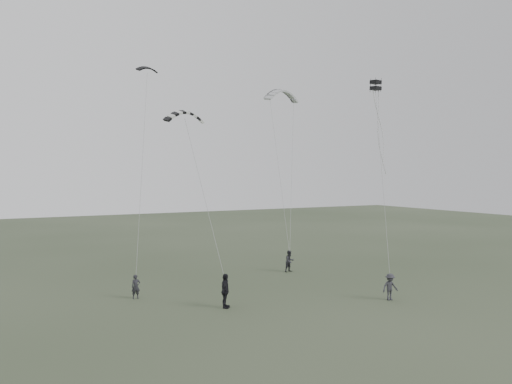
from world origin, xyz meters
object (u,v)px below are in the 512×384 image
flyer_center (225,291)px  flyer_far (390,287)px  flyer_left (136,287)px  flyer_right (290,261)px  kite_dark_small (147,68)px  kite_pale_large (282,91)px  kite_box (376,85)px  kite_striped (185,112)px

flyer_center → flyer_far: flyer_center is taller
flyer_left → flyer_right: flyer_right is taller
flyer_far → kite_dark_small: bearing=133.3°
flyer_left → flyer_right: bearing=11.8°
flyer_right → flyer_far: flyer_right is taller
kite_pale_large → kite_box: 13.01m
kite_dark_small → kite_box: (13.93, -9.36, -1.59)m
kite_pale_large → flyer_far: bearing=-110.1°
kite_dark_small → kite_pale_large: 14.39m
flyer_far → kite_dark_small: kite_dark_small is taller
flyer_center → kite_dark_small: bearing=45.0°
kite_pale_large → kite_striped: (-13.53, -10.43, -3.96)m
flyer_right → kite_striped: (-9.60, -2.75, 10.70)m
flyer_center → kite_box: (12.78, 1.98, 13.00)m
kite_box → flyer_left: bearing=162.2°
flyer_center → kite_dark_small: 18.51m
kite_striped → kite_dark_small: bearing=91.6°
kite_box → kite_dark_small: bearing=137.0°
flyer_left → kite_pale_large: 24.60m
flyer_far → kite_box: kite_box is taller
flyer_far → kite_striped: (-10.25, 7.58, 10.73)m
kite_box → flyer_center: bearing=179.7°
flyer_right → kite_box: kite_box is taller
flyer_far → kite_pale_large: (3.28, 18.01, 14.69)m
kite_box → kite_striped: bearing=160.4°
flyer_right → kite_dark_small: size_ratio=1.04×
flyer_right → kite_box: bearing=-62.8°
flyer_far → kite_dark_small: size_ratio=1.01×
flyer_right → kite_box: (3.92, -5.25, 13.15)m
kite_pale_large → kite_striped: 17.54m
flyer_center → kite_box: bearing=-42.0°
flyer_right → flyer_far: 10.36m
kite_pale_large → kite_striped: size_ratio=1.45×
flyer_far → kite_dark_small: 23.25m
flyer_right → kite_box: size_ratio=2.38×
kite_box → kite_pale_large: bearing=80.8°
flyer_far → flyer_center: bearing=168.8°
flyer_left → kite_box: (16.70, -2.55, 13.25)m
flyer_left → kite_box: bearing=-8.8°
kite_pale_large → kite_box: kite_pale_large is taller
flyer_left → flyer_center: bearing=-49.3°
flyer_far → kite_striped: kite_striped is taller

